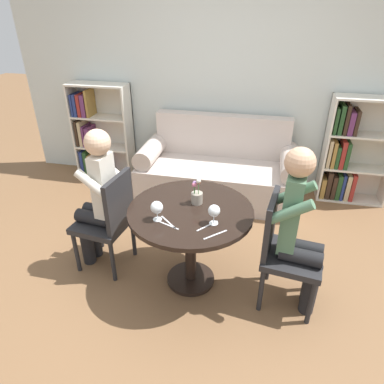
# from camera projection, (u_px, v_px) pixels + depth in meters

# --- Properties ---
(ground_plane) EXTENTS (16.00, 16.00, 0.00)m
(ground_plane) POSITION_uv_depth(u_px,v_px,m) (191.00, 279.00, 2.92)
(ground_plane) COLOR brown
(back_wall) EXTENTS (5.20, 0.05, 2.70)m
(back_wall) POSITION_uv_depth(u_px,v_px,m) (227.00, 74.00, 3.90)
(back_wall) COLOR silver
(back_wall) RESTS_ON ground_plane
(round_table) EXTENTS (0.95, 0.95, 0.71)m
(round_table) POSITION_uv_depth(u_px,v_px,m) (191.00, 224.00, 2.64)
(round_table) COLOR black
(round_table) RESTS_ON ground_plane
(couch) EXTENTS (1.82, 0.80, 0.92)m
(couch) POSITION_uv_depth(u_px,v_px,m) (218.00, 172.00, 4.05)
(couch) COLOR beige
(couch) RESTS_ON ground_plane
(bookshelf_left) EXTENTS (0.74, 0.28, 1.21)m
(bookshelf_left) POSITION_uv_depth(u_px,v_px,m) (98.00, 135.00, 4.46)
(bookshelf_left) COLOR silver
(bookshelf_left) RESTS_ON ground_plane
(bookshelf_right) EXTENTS (0.74, 0.28, 1.21)m
(bookshelf_right) POSITION_uv_depth(u_px,v_px,m) (349.00, 155.00, 3.88)
(bookshelf_right) COLOR silver
(bookshelf_right) RESTS_ON ground_plane
(chair_left) EXTENTS (0.47, 0.47, 0.90)m
(chair_left) POSITION_uv_depth(u_px,v_px,m) (109.00, 218.00, 2.85)
(chair_left) COLOR #232326
(chair_left) RESTS_ON ground_plane
(chair_right) EXTENTS (0.48, 0.48, 0.90)m
(chair_right) POSITION_uv_depth(u_px,v_px,m) (284.00, 248.00, 2.51)
(chair_right) COLOR #232326
(chair_right) RESTS_ON ground_plane
(person_left) EXTENTS (0.44, 0.37, 1.26)m
(person_left) POSITION_uv_depth(u_px,v_px,m) (98.00, 198.00, 2.80)
(person_left) COLOR black
(person_left) RESTS_ON ground_plane
(person_right) EXTENTS (0.45, 0.38, 1.29)m
(person_right) POSITION_uv_depth(u_px,v_px,m) (300.00, 230.00, 2.39)
(person_right) COLOR black
(person_right) RESTS_ON ground_plane
(wine_glass_left) EXTENTS (0.09, 0.09, 0.15)m
(wine_glass_left) POSITION_uv_depth(u_px,v_px,m) (157.00, 208.00, 2.40)
(wine_glass_left) COLOR white
(wine_glass_left) RESTS_ON round_table
(wine_glass_right) EXTENTS (0.09, 0.09, 0.15)m
(wine_glass_right) POSITION_uv_depth(u_px,v_px,m) (214.00, 211.00, 2.36)
(wine_glass_right) COLOR white
(wine_glass_right) RESTS_ON round_table
(flower_vase) EXTENTS (0.09, 0.09, 0.22)m
(flower_vase) POSITION_uv_depth(u_px,v_px,m) (197.00, 195.00, 2.61)
(flower_vase) COLOR #9E9384
(flower_vase) RESTS_ON round_table
(knife_left_setting) EXTENTS (0.18, 0.08, 0.00)m
(knife_left_setting) POSITION_uv_depth(u_px,v_px,m) (168.00, 225.00, 2.39)
(knife_left_setting) COLOR silver
(knife_left_setting) RESTS_ON round_table
(fork_left_setting) EXTENTS (0.15, 0.14, 0.00)m
(fork_left_setting) POSITION_uv_depth(u_px,v_px,m) (168.00, 222.00, 2.42)
(fork_left_setting) COLOR silver
(fork_left_setting) RESTS_ON round_table
(knife_right_setting) EXTENTS (0.13, 0.16, 0.00)m
(knife_right_setting) POSITION_uv_depth(u_px,v_px,m) (207.00, 226.00, 2.38)
(knife_right_setting) COLOR silver
(knife_right_setting) RESTS_ON round_table
(fork_right_setting) EXTENTS (0.14, 0.14, 0.00)m
(fork_right_setting) POSITION_uv_depth(u_px,v_px,m) (215.00, 235.00, 2.29)
(fork_right_setting) COLOR silver
(fork_right_setting) RESTS_ON round_table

